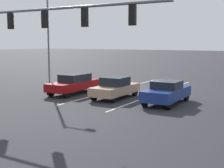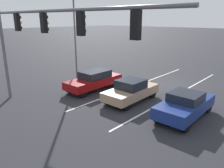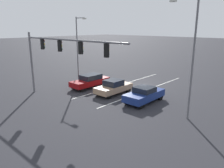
% 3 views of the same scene
% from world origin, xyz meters
% --- Properties ---
extents(ground_plane, '(240.00, 240.00, 0.00)m').
position_xyz_m(ground_plane, '(0.00, 0.00, 0.00)').
color(ground_plane, '#28282D').
extents(lane_stripe_left_divider, '(0.12, 15.11, 0.01)m').
position_xyz_m(lane_stripe_left_divider, '(-1.76, 1.56, 0.01)').
color(lane_stripe_left_divider, silver).
rests_on(lane_stripe_left_divider, ground_plane).
extents(lane_stripe_center_divider, '(0.12, 15.11, 0.01)m').
position_xyz_m(lane_stripe_center_divider, '(1.76, 1.56, 0.01)').
color(lane_stripe_center_divider, silver).
rests_on(lane_stripe_center_divider, ground_plane).
extents(car_maroon_rightlane_front, '(1.71, 4.68, 1.47)m').
position_xyz_m(car_maroon_rightlane_front, '(3.57, 4.97, 0.77)').
color(car_maroon_rightlane_front, maroon).
rests_on(car_maroon_rightlane_front, ground_plane).
extents(car_tan_midlane_front, '(1.76, 4.12, 1.46)m').
position_xyz_m(car_tan_midlane_front, '(-0.01, 5.04, 0.72)').
color(car_tan_midlane_front, tan).
rests_on(car_tan_midlane_front, ground_plane).
extents(car_navy_leftlane_front, '(1.81, 4.25, 1.44)m').
position_xyz_m(car_navy_leftlane_front, '(-3.75, 5.07, 0.74)').
color(car_navy_leftlane_front, navy).
rests_on(car_navy_leftlane_front, ground_plane).
extents(traffic_signal_gantry, '(12.62, 0.37, 6.13)m').
position_xyz_m(traffic_signal_gantry, '(2.13, 10.10, 4.65)').
color(traffic_signal_gantry, slate).
rests_on(traffic_signal_gantry, ground_plane).
extents(street_lamp_right_shoulder, '(1.75, 0.24, 7.78)m').
position_xyz_m(street_lamp_right_shoulder, '(6.84, 3.85, 4.47)').
color(street_lamp_right_shoulder, slate).
rests_on(street_lamp_right_shoulder, ground_plane).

